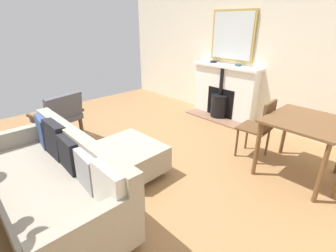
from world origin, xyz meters
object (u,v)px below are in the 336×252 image
ottoman (132,155)px  mantel_bowl_far (238,65)px  armchair_accent (60,114)px  sofa (54,181)px  dining_chair_near_fireplace (261,125)px  mantel_bowl_near (213,62)px  dining_table (305,128)px  fireplace (223,94)px

ottoman → mantel_bowl_far: bearing=-176.0°
armchair_accent → sofa: bearing=66.7°
dining_chair_near_fireplace → mantel_bowl_near: bearing=-122.7°
ottoman → dining_table: (-1.50, 1.48, 0.40)m
sofa → fireplace: bearing=-172.6°
mantel_bowl_near → fireplace: bearing=84.5°
mantel_bowl_far → dining_chair_near_fireplace: (1.08, 1.11, -0.56)m
dining_table → dining_chair_near_fireplace: bearing=-90.7°
mantel_bowl_far → ottoman: size_ratio=0.14×
sofa → armchair_accent: (-0.67, -1.56, 0.12)m
sofa → ottoman: bearing=-177.8°
fireplace → dining_chair_near_fireplace: 1.71m
fireplace → armchair_accent: (2.87, -1.10, -0.01)m
ottoman → fireplace: bearing=-170.6°
mantel_bowl_near → mantel_bowl_far: 0.57m
mantel_bowl_near → armchair_accent: (2.90, -0.77, -0.61)m
armchair_accent → mantel_bowl_near: bearing=165.1°
fireplace → mantel_bowl_near: mantel_bowl_near is taller
mantel_bowl_far → sofa: mantel_bowl_far is taller
mantel_bowl_far → armchair_accent: size_ratio=0.14×
mantel_bowl_far → dining_table: (1.08, 1.66, -0.43)m
sofa → armchair_accent: size_ratio=2.50×
armchair_accent → dining_chair_near_fireplace: 3.05m
mantel_bowl_far → ottoman: (2.59, 0.18, -0.83)m
ottoman → armchair_accent: 1.57m
fireplace → ottoman: bearing=9.4°
fireplace → armchair_accent: size_ratio=1.74×
fireplace → mantel_bowl_far: size_ratio=12.12×
sofa → dining_chair_near_fireplace: (-2.49, 0.89, 0.16)m
mantel_bowl_far → fireplace: bearing=-82.5°
fireplace → dining_chair_near_fireplace: (1.05, 1.35, 0.04)m
mantel_bowl_far → dining_table: mantel_bowl_far is taller
sofa → armchair_accent: bearing=-113.3°
fireplace → dining_chair_near_fireplace: bearing=52.2°
dining_table → ottoman: bearing=-44.5°
ottoman → dining_chair_near_fireplace: (-1.51, 0.93, 0.27)m
fireplace → dining_table: size_ratio=1.58×
sofa → ottoman: (-0.98, -0.04, -0.11)m
dining_table → dining_chair_near_fireplace: dining_chair_near_fireplace is taller
armchair_accent → dining_table: bearing=121.2°
dining_table → sofa: bearing=-30.1°
armchair_accent → dining_chair_near_fireplace: (-1.82, 2.45, 0.05)m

